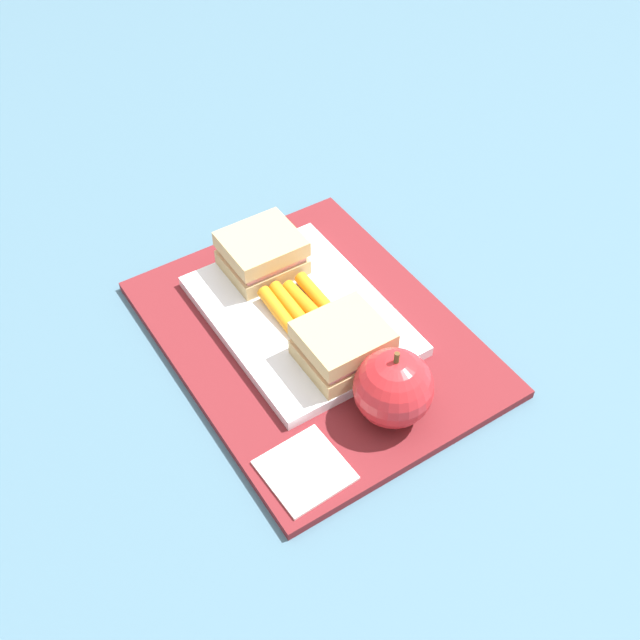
{
  "coord_description": "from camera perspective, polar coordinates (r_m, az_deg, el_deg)",
  "views": [
    {
      "loc": [
        0.46,
        -0.29,
        0.61
      ],
      "look_at": [
        0.01,
        0.0,
        0.04
      ],
      "focal_mm": 43.75,
      "sensor_mm": 36.0,
      "label": 1
    }
  ],
  "objects": [
    {
      "name": "ground_plane",
      "position": [
        0.81,
        -0.48,
        -1.48
      ],
      "size": [
        2.4,
        2.4,
        0.0
      ],
      "primitive_type": "plane",
      "color": "#42667A"
    },
    {
      "name": "lunchbag_mat",
      "position": [
        0.81,
        -0.48,
        -1.25
      ],
      "size": [
        0.36,
        0.28,
        0.01
      ],
      "primitive_type": "cube",
      "color": "maroon",
      "rests_on": "ground_plane"
    },
    {
      "name": "food_tray",
      "position": [
        0.82,
        -1.43,
        0.37
      ],
      "size": [
        0.23,
        0.17,
        0.01
      ],
      "primitive_type": "cube",
      "color": "white",
      "rests_on": "lunchbag_mat"
    },
    {
      "name": "sandwich_half_left",
      "position": [
        0.85,
        -4.26,
        4.9
      ],
      "size": [
        0.07,
        0.08,
        0.04
      ],
      "color": "tan",
      "rests_on": "food_tray"
    },
    {
      "name": "sandwich_half_right",
      "position": [
        0.75,
        1.68,
        -1.79
      ],
      "size": [
        0.07,
        0.08,
        0.04
      ],
      "color": "tan",
      "rests_on": "food_tray"
    },
    {
      "name": "carrot_sticks_bundle",
      "position": [
        0.81,
        -1.47,
        0.99
      ],
      "size": [
        0.08,
        0.06,
        0.02
      ],
      "color": "orange",
      "rests_on": "food_tray"
    },
    {
      "name": "apple",
      "position": [
        0.72,
        5.39,
        -4.97
      ],
      "size": [
        0.07,
        0.07,
        0.09
      ],
      "color": "red",
      "rests_on": "lunchbag_mat"
    },
    {
      "name": "paper_napkin",
      "position": [
        0.71,
        -1.11,
        -10.92
      ],
      "size": [
        0.07,
        0.07,
        0.0
      ],
      "primitive_type": "cube",
      "rotation": [
        0.0,
        0.0,
        0.04
      ],
      "color": "white",
      "rests_on": "lunchbag_mat"
    }
  ]
}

